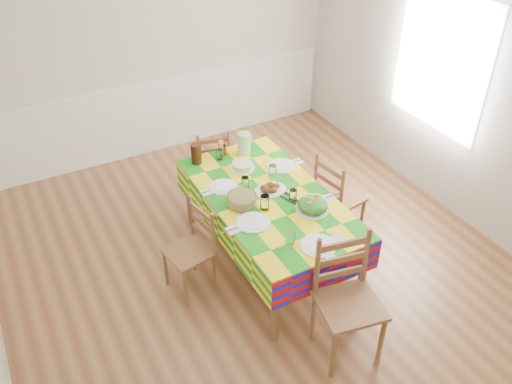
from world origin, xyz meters
TOP-DOWN VIEW (x-y plane):
  - room at (0.00, 0.00)m, footprint 4.58×5.08m
  - wainscot at (0.00, 2.48)m, footprint 4.41×0.06m
  - window_right at (2.23, 0.30)m, footprint 0.00×1.40m
  - dining_table at (0.14, 0.04)m, footprint 1.02×1.90m
  - setting_near_head at (0.09, -0.68)m, footprint 0.47×0.31m
  - setting_left_near at (-0.10, -0.18)m, footprint 0.52×0.31m
  - setting_left_far at (-0.10, 0.32)m, footprint 0.47×0.28m
  - setting_right_near at (0.40, -0.19)m, footprint 0.46×0.27m
  - setting_right_far at (0.44, 0.36)m, footprint 0.51×0.29m
  - meat_platter at (0.19, 0.11)m, footprint 0.32×0.23m
  - salad_platter at (0.37, -0.31)m, footprint 0.29×0.29m
  - pasta_bowl at (-0.12, 0.05)m, footprint 0.26×0.26m
  - cake at (0.14, 0.55)m, footprint 0.23×0.23m
  - serving_utensils at (0.29, -0.07)m, footprint 0.15×0.33m
  - flower_vase at (0.02, 0.81)m, footprint 0.13×0.11m
  - hot_sauce at (0.10, 0.84)m, footprint 0.03×0.03m
  - green_pitcher at (0.29, 0.80)m, footprint 0.13×0.13m
  - tea_pitcher at (-0.20, 0.86)m, footprint 0.10×0.10m
  - name_card at (0.16, -0.89)m, footprint 0.08×0.03m
  - chair_near at (0.15, -1.14)m, footprint 0.54×0.52m
  - chair_far at (0.13, 1.24)m, footprint 0.45×0.44m
  - chair_left at (-0.62, 0.05)m, footprint 0.42×0.44m
  - chair_right at (0.90, 0.04)m, footprint 0.45×0.46m

SIDE VIEW (x-z plane):
  - chair_far at x=0.13m, z-range -0.01..0.84m
  - chair_left at x=-0.62m, z-range -0.01..0.85m
  - chair_right at x=0.90m, z-range -0.01..0.92m
  - wainscot at x=0.00m, z-range 0.03..0.95m
  - chair_near at x=0.15m, z-range -0.01..1.05m
  - dining_table at x=0.14m, z-range 0.29..1.03m
  - serving_utensils at x=0.29m, z-range 0.74..0.75m
  - name_card at x=0.16m, z-range 0.74..0.76m
  - meat_platter at x=0.19m, z-range 0.73..0.79m
  - setting_right_near at x=0.40m, z-range 0.71..0.82m
  - setting_left_far at x=-0.10m, z-range 0.70..0.83m
  - setting_right_far at x=0.44m, z-range 0.70..0.83m
  - setting_left_near at x=-0.10m, z-range 0.70..0.84m
  - cake at x=0.14m, z-range 0.74..0.80m
  - setting_near_head at x=0.09m, z-range 0.70..0.84m
  - pasta_bowl at x=-0.12m, z-range 0.74..0.83m
  - salad_platter at x=0.37m, z-range 0.72..0.85m
  - hot_sauce at x=0.10m, z-range 0.74..0.87m
  - flower_vase at x=0.02m, z-range 0.72..0.92m
  - tea_pitcher at x=-0.20m, z-range 0.74..0.94m
  - green_pitcher at x=0.29m, z-range 0.74..0.96m
  - room at x=0.00m, z-range -0.04..2.74m
  - window_right at x=2.23m, z-range 0.80..2.20m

